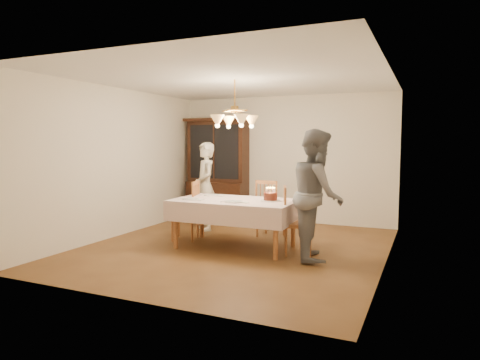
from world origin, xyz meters
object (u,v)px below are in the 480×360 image
at_px(elderly_woman, 205,186).
at_px(dining_table, 235,204).
at_px(birthday_cake, 270,197).
at_px(chair_far_side, 271,211).
at_px(china_hutch, 218,171).

bearing_deg(elderly_woman, dining_table, 3.89).
bearing_deg(dining_table, birthday_cake, 9.07).
bearing_deg(dining_table, chair_far_side, 76.44).
xyz_separation_m(china_hutch, birthday_cake, (1.99, -2.17, -0.22)).
height_order(dining_table, china_hutch, china_hutch).
height_order(dining_table, elderly_woman, elderly_woman).
bearing_deg(birthday_cake, chair_far_side, 109.48).
relative_size(china_hutch, chair_far_side, 2.16).
bearing_deg(birthday_cake, elderly_woman, 150.07).
distance_m(elderly_woman, birthday_cake, 1.88).
height_order(chair_far_side, birthday_cake, chair_far_side).
relative_size(dining_table, chair_far_side, 1.90).
height_order(china_hutch, birthday_cake, china_hutch).
relative_size(dining_table, birthday_cake, 6.33).
bearing_deg(china_hutch, birthday_cake, -47.36).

